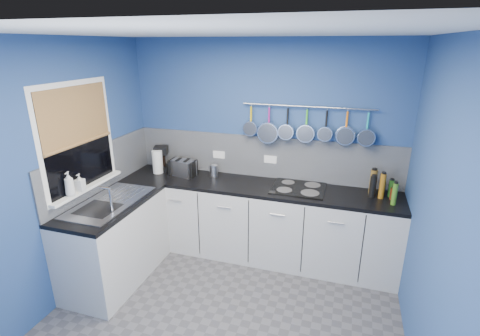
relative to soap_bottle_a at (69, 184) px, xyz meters
The scene contains 41 objects.
floor 1.93m from the soap_bottle_a, ahead, with size 3.20×3.00×0.02m, color #47474C.
ceiling 2.03m from the soap_bottle_a, ahead, with size 3.20×3.00×0.02m, color white.
wall_back 2.12m from the soap_bottle_a, 43.66° to the left, with size 3.20×0.02×2.50m, color navy.
wall_left 0.12m from the soap_bottle_a, 148.15° to the right, with size 0.02×3.00×2.50m, color navy.
wall_right 3.14m from the soap_bottle_a, ahead, with size 0.02×3.00×2.50m, color navy.
backsplash_back 2.10m from the soap_bottle_a, 43.23° to the left, with size 3.20×0.02×0.50m, color gray.
backsplash_left 0.55m from the soap_bottle_a, 96.02° to the left, with size 0.02×1.80×0.50m, color gray.
cabinet_run_back 2.05m from the soap_bottle_a, 36.94° to the left, with size 3.20×0.60×0.86m, color #BCBBB9.
worktop_back 1.94m from the soap_bottle_a, 36.94° to the left, with size 3.20×0.60×0.04m, color black.
cabinet_run_left 0.81m from the soap_bottle_a, 47.42° to the left, with size 0.60×1.20×0.86m, color #BCBBB9.
worktop_left 0.45m from the soap_bottle_a, 47.42° to the left, with size 0.60×1.20×0.04m, color black.
window_frame 0.46m from the soap_bottle_a, 100.19° to the left, with size 0.01×1.00×1.10m, color white.
window_glass 0.46m from the soap_bottle_a, 99.08° to the left, with size 0.01×0.90×1.00m, color black.
bamboo_blind 0.66m from the soap_bottle_a, 97.29° to the left, with size 0.01×0.90×0.55m, color #9E6E36.
window_sill 0.28m from the soap_bottle_a, 94.57° to the left, with size 0.10×0.98×0.03m, color white.
sink_unit 0.43m from the soap_bottle_a, 47.42° to the left, with size 0.50×0.95×0.01m, color silver.
mixer_tap 0.42m from the soap_bottle_a, 10.22° to the left, with size 0.12×0.08×0.26m, color silver, non-canonical shape.
socket_left 1.73m from the soap_bottle_a, 55.49° to the left, with size 0.15×0.01×0.09m, color white.
socket_right 2.17m from the soap_bottle_a, 41.17° to the left, with size 0.15×0.01×0.09m, color white.
pot_rail 2.54m from the soap_bottle_a, 34.60° to the left, with size 0.02×0.02×1.45m, color silver.
soap_bottle_a is the anchor object (origin of this frame).
soap_bottle_b 0.14m from the soap_bottle_a, 90.00° to the left, with size 0.08×0.08×0.17m, color white.
paper_towel 1.22m from the soap_bottle_a, 77.69° to the left, with size 0.13×0.13×0.28m, color white.
coffee_maker 1.30m from the soap_bottle_a, 78.77° to the left, with size 0.17×0.19×0.31m, color black, non-canonical shape.
toaster 1.34m from the soap_bottle_a, 63.44° to the left, with size 0.30×0.17×0.19m, color silver.
canister 1.61m from the soap_bottle_a, 52.82° to the left, with size 0.10×0.10×0.14m, color silver.
hob 2.35m from the soap_bottle_a, 30.67° to the left, with size 0.58×0.51×0.01m, color black.
pan_0 2.02m from the soap_bottle_a, 44.90° to the left, with size 0.17×0.07×0.36m, color silver, non-canonical shape.
pan_1 2.16m from the soap_bottle_a, 40.87° to the left, with size 0.24×0.08×0.43m, color silver, non-canonical shape.
pan_2 2.33m from the soap_bottle_a, 37.40° to the left, with size 0.18×0.11×0.37m, color silver, non-canonical shape.
pan_3 2.50m from the soap_bottle_a, 34.41° to the left, with size 0.20×0.07×0.39m, color silver, non-canonical shape.
pan_4 2.67m from the soap_bottle_a, 31.81° to the left, with size 0.16×0.12×0.35m, color silver, non-canonical shape.
pan_5 2.85m from the soap_bottle_a, 29.54° to the left, with size 0.20×0.06×0.39m, color silver, non-canonical shape.
pan_6 3.04m from the soap_bottle_a, 27.55° to the left, with size 0.18×0.10×0.37m, color silver, non-canonical shape.
condiment_0 3.23m from the soap_bottle_a, 22.99° to the left, with size 0.06×0.06×0.18m, color #265919.
condiment_1 3.15m from the soap_bottle_a, 23.74° to the left, with size 0.06×0.06×0.16m, color black.
condiment_2 3.07m from the soap_bottle_a, 24.73° to the left, with size 0.07×0.07×0.27m, color brown.
condiment_3 3.21m from the soap_bottle_a, 21.68° to the left, with size 0.05×0.05×0.12m, color #4C190C.
condiment_4 3.11m from the soap_bottle_a, 22.41° to the left, with size 0.06×0.06×0.27m, color #8C5914.
condiment_5 3.03m from the soap_bottle_a, 23.08° to the left, with size 0.07×0.07×0.23m, color black.
condiment_6 3.17m from the soap_bottle_a, 19.49° to the left, with size 0.05×0.05×0.23m, color #3F721E.
Camera 1 is at (0.95, -2.45, 2.43)m, focal length 26.63 mm.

